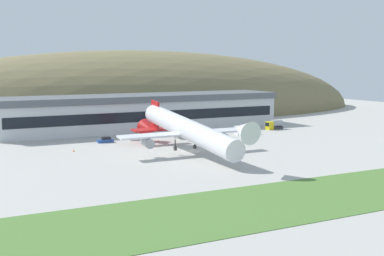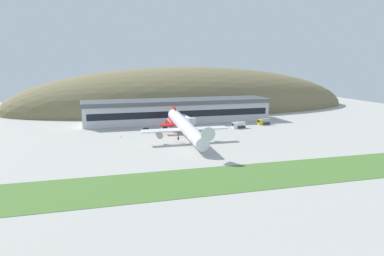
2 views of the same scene
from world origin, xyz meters
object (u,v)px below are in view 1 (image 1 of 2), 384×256
Objects in this scene: terminal_building at (141,110)px; service_car_0 at (105,140)px; cargo_airplane at (187,130)px; service_car_1 at (135,138)px; traffic_cone_0 at (159,141)px; fuel_truck at (274,125)px; jetway_0 at (167,123)px; box_truck at (244,130)px; traffic_cone_1 at (74,150)px.

terminal_building is 31.68m from service_car_0.
cargo_airplane reaches higher than service_car_1.
fuel_truck is at bearing 8.98° from traffic_cone_0.
jetway_0 reaches higher than service_car_1.
terminal_building reaches higher than box_truck.
box_truck is at bearing 36.28° from cargo_airplane.
box_truck reaches higher than traffic_cone_1.
terminal_building reaches higher than traffic_cone_0.
jetway_0 is 2.72× the size of fuel_truck.
jetway_0 is 24.25m from box_truck.
service_car_1 is at bearing 93.95° from cargo_airplane.
service_car_0 is (-11.18, 28.15, -5.38)m from cargo_airplane.
jetway_0 is 21.94m from service_car_0.
terminal_building is at bearing 63.53° from service_car_1.
terminal_building is 1.80× the size of cargo_airplane.
traffic_cone_1 is (-21.31, -11.24, -0.42)m from service_car_1.
box_truck is at bearing 6.77° from traffic_cone_1.
traffic_cone_1 is at bearing -155.36° from jetway_0.
jetway_0 is 2.62× the size of box_truck.
jetway_0 is 28.94× the size of traffic_cone_0.
service_car_0 is 0.71× the size of box_truck.
fuel_truck is at bearing 20.10° from box_truck.
service_car_0 is at bearing -131.53° from terminal_building.
traffic_cone_1 is (-25.93, -5.24, 0.00)m from traffic_cone_0.
terminal_building is 52.30m from cargo_airplane.
cargo_airplane is 29.07m from service_car_1.
traffic_cone_0 is at bearing -52.37° from service_car_1.
jetway_0 reaches higher than traffic_cone_0.
service_car_0 is 1.13× the size of service_car_1.
cargo_airplane is at bearing -100.41° from terminal_building.
fuel_truck is 0.96× the size of box_truck.
cargo_airplane is 13.34× the size of service_car_1.
cargo_airplane is 29.55m from traffic_cone_1.
terminal_building reaches higher than fuel_truck.
box_truck is (34.54, -4.61, 0.81)m from service_car_1.
traffic_cone_0 and traffic_cone_1 have the same top height.
traffic_cone_1 is (-33.33, -15.29, -3.71)m from jetway_0.
box_truck is at bearing -7.60° from service_car_1.
fuel_truck is 10.64× the size of traffic_cone_1.
box_truck reaches higher than service_car_1.
jetway_0 is 38.78m from fuel_truck.
service_car_0 is 43.96m from box_truck.
terminal_building is 15.15× the size of box_truck.
traffic_cone_0 is (13.83, -5.63, -0.36)m from service_car_0.
traffic_cone_1 is (-55.85, -6.63, -1.23)m from box_truck.
terminal_building is 5.79× the size of jetway_0.
jetway_0 reaches higher than fuel_truck.
box_truck reaches higher than service_car_0.
service_car_1 is (-1.97, 28.51, -5.32)m from cargo_airplane.
fuel_truck reaches higher than traffic_cone_1.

